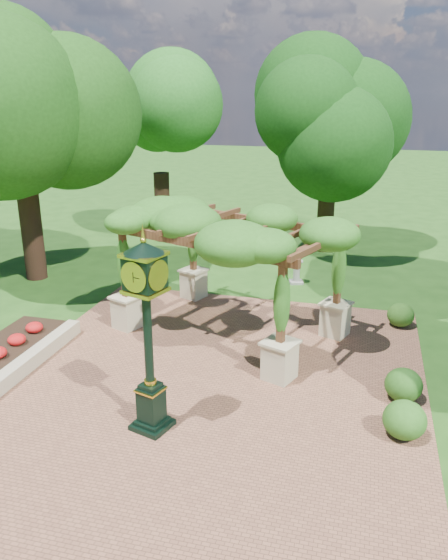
# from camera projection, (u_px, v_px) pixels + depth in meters

# --- Properties ---
(ground) EXTENTS (120.00, 120.00, 0.00)m
(ground) POSITION_uv_depth(u_px,v_px,m) (195.00, 411.00, 11.94)
(ground) COLOR #1E4714
(ground) RESTS_ON ground
(brick_plaza) EXTENTS (10.00, 12.00, 0.04)m
(brick_plaza) POSITION_uv_depth(u_px,v_px,m) (208.00, 387.00, 12.85)
(brick_plaza) COLOR brown
(brick_plaza) RESTS_ON ground
(border_wall) EXTENTS (0.35, 5.00, 0.40)m
(border_wall) POSITION_uv_depth(u_px,v_px,m) (23.00, 366.00, 13.45)
(border_wall) COLOR #C6B793
(border_wall) RESTS_ON ground
(pedestal_clock) EXTENTS (0.99, 0.99, 4.06)m
(pedestal_clock) POSITION_uv_depth(u_px,v_px,m) (147.00, 321.00, 10.52)
(pedestal_clock) COLOR black
(pedestal_clock) RESTS_ON brick_plaza
(pergola) EXTENTS (6.92, 5.62, 3.77)m
(pergola) POSITION_uv_depth(u_px,v_px,m) (230.00, 228.00, 14.85)
(pergola) COLOR beige
(pergola) RESTS_ON brick_plaza
(sundial) EXTENTS (0.59, 0.59, 0.85)m
(sundial) POSITION_uv_depth(u_px,v_px,m) (296.00, 273.00, 19.79)
(sundial) COLOR gray
(sundial) RESTS_ON ground
(shrub_front) EXTENTS (0.96, 0.96, 0.78)m
(shrub_front) POSITION_uv_depth(u_px,v_px,m) (405.00, 420.00, 10.86)
(shrub_front) COLOR #285B1A
(shrub_front) RESTS_ON brick_plaza
(shrub_mid) EXTENTS (0.95, 0.95, 0.75)m
(shrub_mid) POSITION_uv_depth(u_px,v_px,m) (404.00, 385.00, 12.18)
(shrub_mid) COLOR #224D15
(shrub_mid) RESTS_ON brick_plaza
(shrub_back) EXTENTS (0.79, 0.79, 0.70)m
(shrub_back) POSITION_uv_depth(u_px,v_px,m) (401.00, 315.00, 16.06)
(shrub_back) COLOR #2B5719
(shrub_back) RESTS_ON brick_plaza
(tree_west_near) EXTENTS (5.34, 5.34, 9.63)m
(tree_west_near) POSITION_uv_depth(u_px,v_px,m) (15.00, 91.00, 18.32)
(tree_west_near) COLOR black
(tree_west_near) RESTS_ON ground
(tree_west_far) EXTENTS (3.98, 3.98, 8.12)m
(tree_west_far) POSITION_uv_depth(u_px,v_px,m) (159.00, 117.00, 23.82)
(tree_west_far) COLOR black
(tree_west_far) RESTS_ON ground
(tree_north) EXTENTS (4.44, 4.44, 7.97)m
(tree_north) POSITION_uv_depth(u_px,v_px,m) (331.00, 121.00, 22.24)
(tree_north) COLOR #332314
(tree_north) RESTS_ON ground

